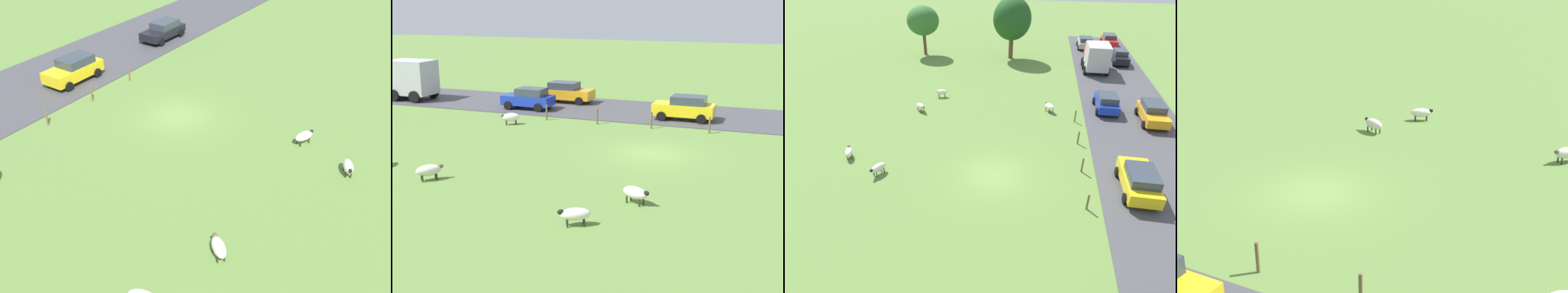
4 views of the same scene
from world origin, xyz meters
TOP-DOWN VIEW (x-y plane):
  - ground_plane at (0.00, 0.00)m, footprint 160.00×160.00m
  - sheep_1 at (-7.50, -1.19)m, footprint 0.92×1.31m
  - sheep_3 at (-7.89, 8.50)m, footprint 1.21×1.16m
  - sheep_4 at (-10.42, 0.29)m, footprint 0.93×1.25m
  - fence_post_1 at (5.78, 1.44)m, footprint 0.12×0.12m
  - fence_post_2 at (5.78, 5.14)m, footprint 0.12×0.12m

SIDE VIEW (x-z plane):
  - ground_plane at x=0.00m, z-range 0.00..0.00m
  - sheep_4 at x=-10.42m, z-range 0.11..0.81m
  - sheep_1 at x=-7.50m, z-range 0.11..0.85m
  - sheep_3 at x=-7.89m, z-range 0.11..0.85m
  - fence_post_2 at x=5.78m, z-range 0.00..1.05m
  - fence_post_1 at x=5.78m, z-range 0.00..1.09m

